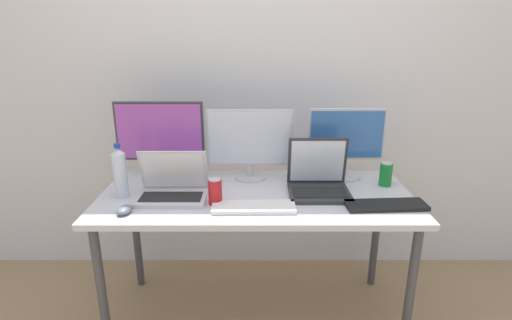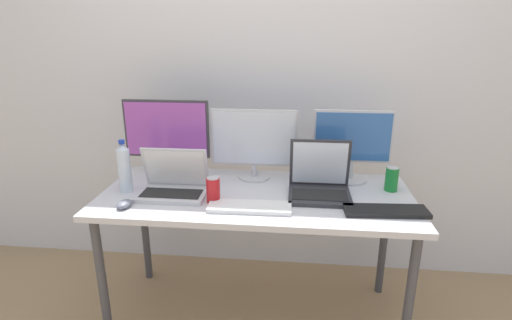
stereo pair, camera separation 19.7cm
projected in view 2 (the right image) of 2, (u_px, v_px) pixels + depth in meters
name	position (u px, v px, depth m)	size (l,w,h in m)	color
ground_plane	(256.00, 314.00, 2.26)	(16.00, 16.00, 0.00)	#9E7F5B
wall_back	(266.00, 70.00, 2.41)	(7.00, 0.08, 2.60)	silver
work_desk	(256.00, 206.00, 2.05)	(1.58, 0.69, 0.74)	#424247
monitor_left	(167.00, 135.00, 2.21)	(0.48, 0.20, 0.43)	#38383D
monitor_center	(254.00, 142.00, 2.18)	(0.47, 0.17, 0.39)	silver
monitor_right	(352.00, 143.00, 2.14)	(0.42, 0.19, 0.39)	silver
laptop_silver	(174.00, 184.00, 2.01)	(0.34, 0.23, 0.23)	silver
laptop_secondary	(320.00, 183.00, 2.00)	(0.31, 0.26, 0.27)	#2D2D33
keyboard_main	(250.00, 207.00, 1.85)	(0.39, 0.13, 0.02)	white
keyboard_aux	(386.00, 211.00, 1.81)	(0.38, 0.12, 0.02)	black
mouse_by_keyboard	(124.00, 204.00, 1.87)	(0.06, 0.09, 0.03)	slate
water_bottle	(124.00, 168.00, 2.02)	(0.07, 0.07, 0.27)	silver
soda_can_near_keyboard	(392.00, 179.00, 2.05)	(0.07, 0.07, 0.13)	#197F33
soda_can_by_laptop	(213.00, 190.00, 1.91)	(0.07, 0.07, 0.13)	red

